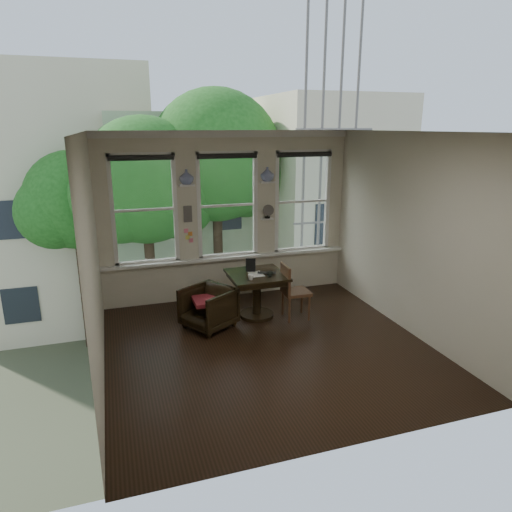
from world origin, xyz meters
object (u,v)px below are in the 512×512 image
object	(u,v)px
side_chair_right	(296,291)
laptop	(267,274)
table	(257,295)
mug	(251,277)
armchair_left	(208,308)

from	to	relation	value
side_chair_right	laptop	distance (m)	0.57
table	laptop	world-z (taller)	laptop
side_chair_right	mug	distance (m)	0.85
laptop	mug	distance (m)	0.36
laptop	side_chair_right	bearing A→B (deg)	4.50
armchair_left	side_chair_right	size ratio (longest dim) A/B	0.78
armchair_left	mug	bearing A→B (deg)	50.85
laptop	mug	bearing A→B (deg)	-130.21
armchair_left	mug	world-z (taller)	mug
table	armchair_left	bearing A→B (deg)	-168.79
laptop	mug	xyz separation A→B (m)	(-0.32, -0.16, 0.03)
table	side_chair_right	distance (m)	0.65
side_chair_right	laptop	size ratio (longest dim) A/B	3.11
side_chair_right	mug	world-z (taller)	side_chair_right
side_chair_right	armchair_left	bearing A→B (deg)	89.58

